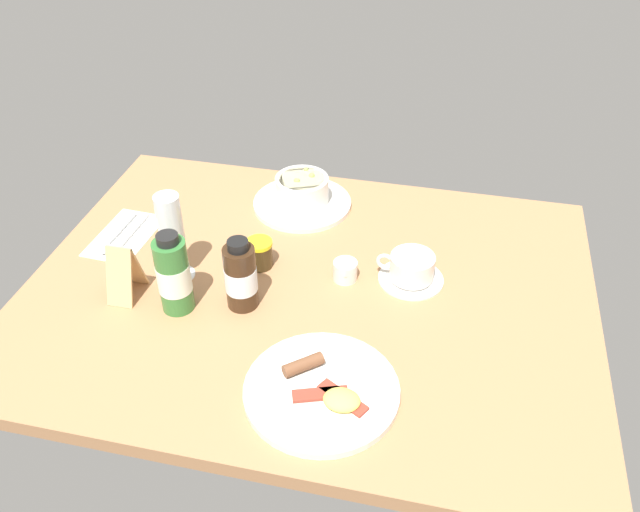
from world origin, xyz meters
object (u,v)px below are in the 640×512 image
object	(u,v)px
sauce_bottle_brown	(241,276)
menu_card	(124,271)
porridge_bowl	(302,194)
cutlery_setting	(123,236)
wine_glass	(170,224)
jam_jar	(260,253)
sauce_bottle_green	(174,275)
creamer_jug	(345,271)
coffee_cup	(411,269)
breakfast_plate	(322,391)

from	to	relation	value
sauce_bottle_brown	menu_card	size ratio (longest dim) A/B	1.30
porridge_bowl	cutlery_setting	size ratio (longest dim) A/B	1.19
wine_glass	jam_jar	bearing A→B (deg)	-156.27
jam_jar	sauce_bottle_green	distance (cm)	19.75
creamer_jug	sauce_bottle_brown	size ratio (longest dim) A/B	0.39
porridge_bowl	sauce_bottle_brown	distance (cm)	35.63
creamer_jug	jam_jar	bearing A→B (deg)	-1.57
coffee_cup	menu_card	distance (cm)	55.23
porridge_bowl	jam_jar	world-z (taller)	porridge_bowl
coffee_cup	wine_glass	distance (cm)	47.31
creamer_jug	sauce_bottle_green	size ratio (longest dim) A/B	0.35
porridge_bowl	sauce_bottle_green	world-z (taller)	sauce_bottle_green
jam_jar	sauce_bottle_green	bearing A→B (deg)	53.59
porridge_bowl	sauce_bottle_brown	size ratio (longest dim) A/B	1.52
cutlery_setting	wine_glass	distance (cm)	22.78
jam_jar	cutlery_setting	bearing A→B (deg)	-5.23
porridge_bowl	coffee_cup	xyz separation A→B (cm)	(-27.39, 21.28, -0.39)
creamer_jug	breakfast_plate	size ratio (longest dim) A/B	0.23
jam_jar	breakfast_plate	size ratio (longest dim) A/B	0.24
creamer_jug	menu_card	xyz separation A→B (cm)	(40.00, 13.64, 3.53)
breakfast_plate	wine_glass	bearing A→B (deg)	-34.24
porridge_bowl	menu_card	xyz separation A→B (cm)	(25.32, 37.50, 2.44)
wine_glass	menu_card	bearing A→B (deg)	46.03
breakfast_plate	cutlery_setting	bearing A→B (deg)	-32.83
porridge_bowl	wine_glass	xyz separation A→B (cm)	(18.09, 30.00, 9.30)
sauce_bottle_green	breakfast_plate	size ratio (longest dim) A/B	0.65
coffee_cup	breakfast_plate	distance (cm)	34.18
porridge_bowl	creamer_jug	xyz separation A→B (cm)	(-14.68, 23.87, -1.10)
sauce_bottle_green	menu_card	size ratio (longest dim) A/B	1.46
cutlery_setting	coffee_cup	size ratio (longest dim) A/B	1.39
creamer_jug	breakfast_plate	world-z (taller)	creamer_jug
creamer_jug	sauce_bottle_green	xyz separation A→B (cm)	(29.09, 14.96, 5.60)
creamer_jug	wine_glass	distance (cm)	34.92
wine_glass	jam_jar	xyz separation A→B (cm)	(-15.07, -6.62, -9.46)
porridge_bowl	cutlery_setting	world-z (taller)	porridge_bowl
coffee_cup	sauce_bottle_brown	bearing A→B (deg)	24.99
coffee_cup	sauce_bottle_brown	size ratio (longest dim) A/B	0.92
cutlery_setting	jam_jar	bearing A→B (deg)	174.77
jam_jar	menu_card	bearing A→B (deg)	32.34
cutlery_setting	breakfast_plate	xyz separation A→B (cm)	(-51.48, 33.21, 0.63)
porridge_bowl	coffee_cup	size ratio (longest dim) A/B	1.65
wine_glass	jam_jar	distance (cm)	18.98
coffee_cup	sauce_bottle_green	size ratio (longest dim) A/B	0.82
cutlery_setting	sauce_bottle_brown	size ratio (longest dim) A/B	1.28
coffee_cup	jam_jar	distance (cm)	30.48
cutlery_setting	sauce_bottle_brown	bearing A→B (deg)	155.05
jam_jar	sauce_bottle_brown	distance (cm)	12.52
creamer_jug	jam_jar	xyz separation A→B (cm)	(17.70, -0.48, 0.93)
jam_jar	sauce_bottle_green	world-z (taller)	sauce_bottle_green
coffee_cup	sauce_bottle_green	bearing A→B (deg)	22.77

